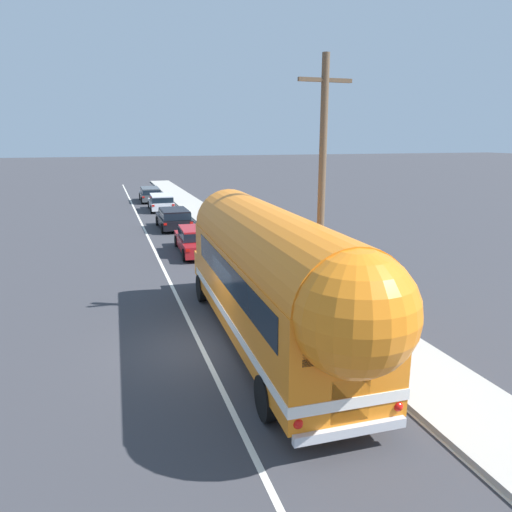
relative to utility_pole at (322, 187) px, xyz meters
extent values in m
plane|color=#38383D|center=(-4.38, -1.48, -4.42)|extent=(300.00, 300.00, 0.00)
cube|color=silver|center=(-4.38, 10.52, -4.42)|extent=(0.14, 80.00, 0.01)
cube|color=silver|center=(-0.60, 10.52, -4.42)|extent=(0.12, 80.00, 0.01)
cube|color=#ADA89E|center=(0.66, 8.52, -4.35)|extent=(2.52, 90.00, 0.15)
cylinder|color=brown|center=(0.00, 0.00, -0.17)|extent=(0.24, 0.24, 8.50)
cube|color=brown|center=(0.00, 0.00, 3.28)|extent=(1.80, 0.12, 0.12)
cube|color=orange|center=(-2.51, -2.04, -2.67)|extent=(2.74, 10.14, 2.30)
cylinder|color=orange|center=(-2.51, -2.04, -1.52)|extent=(2.69, 10.04, 2.45)
sphere|color=orange|center=(-2.63, -7.03, -1.52)|extent=(2.40, 2.40, 2.40)
cube|color=orange|center=(-2.37, 3.65, -3.35)|extent=(2.29, 1.35, 0.95)
cube|color=white|center=(-2.51, -2.04, -3.32)|extent=(2.78, 10.18, 0.24)
cube|color=black|center=(-2.51, -2.34, -2.07)|extent=(2.73, 8.34, 0.76)
cube|color=black|center=(-2.63, -7.04, -2.02)|extent=(2.00, 0.13, 0.84)
cube|color=white|center=(-2.63, -7.05, -3.27)|extent=(0.80, 0.08, 0.90)
cube|color=silver|center=(-2.63, -7.14, -3.87)|extent=(2.34, 0.20, 0.20)
sphere|color=red|center=(-3.68, -7.04, -3.57)|extent=(0.20, 0.20, 0.20)
sphere|color=red|center=(-1.58, -7.09, -3.57)|extent=(0.20, 0.20, 0.20)
cube|color=black|center=(-2.38, 3.05, -2.02)|extent=(2.14, 0.15, 0.96)
cube|color=silver|center=(-2.35, 4.34, -3.47)|extent=(0.90, 0.12, 0.56)
cylinder|color=black|center=(-3.56, 2.63, -3.92)|extent=(0.28, 1.01, 1.00)
cylinder|color=black|center=(-1.22, 2.57, -3.92)|extent=(0.28, 1.01, 1.00)
cylinder|color=black|center=(-3.76, -5.45, -3.92)|extent=(0.28, 1.01, 1.00)
cylinder|color=black|center=(-1.42, -5.51, -3.92)|extent=(0.28, 1.01, 1.00)
cube|color=#A5191E|center=(-2.28, 10.36, -3.90)|extent=(1.97, 4.85, 0.60)
cube|color=#A5191E|center=(-2.29, 10.23, -3.33)|extent=(1.69, 2.50, 0.55)
cube|color=black|center=(-2.29, 10.23, -3.36)|extent=(1.75, 2.54, 0.43)
cube|color=red|center=(-3.15, 7.98, -3.72)|extent=(0.20, 0.05, 0.14)
cube|color=red|center=(-1.58, 7.92, -3.72)|extent=(0.20, 0.05, 0.14)
cylinder|color=black|center=(-3.09, 12.08, -4.10)|extent=(0.22, 0.65, 0.64)
cylinder|color=black|center=(-1.36, 12.02, -4.10)|extent=(0.22, 0.65, 0.64)
cylinder|color=black|center=(-3.21, 8.69, -4.10)|extent=(0.22, 0.65, 0.64)
cylinder|color=black|center=(-1.48, 8.63, -4.10)|extent=(0.22, 0.65, 0.64)
cube|color=black|center=(-2.45, 17.71, -3.90)|extent=(1.92, 4.32, 0.60)
cube|color=black|center=(-2.44, 17.24, -3.33)|extent=(1.71, 2.87, 0.55)
cube|color=black|center=(-2.44, 17.24, -3.36)|extent=(1.77, 2.91, 0.43)
cube|color=red|center=(-3.26, 15.54, -3.72)|extent=(0.20, 0.04, 0.14)
cube|color=red|center=(-1.61, 15.55, -3.72)|extent=(0.20, 0.04, 0.14)
cylinder|color=black|center=(-3.36, 19.16, -4.10)|extent=(0.20, 0.64, 0.64)
cylinder|color=black|center=(-1.55, 19.17, -4.10)|extent=(0.20, 0.64, 0.64)
cylinder|color=black|center=(-3.35, 16.25, -4.10)|extent=(0.20, 0.64, 0.64)
cylinder|color=black|center=(-1.53, 16.26, -4.10)|extent=(0.20, 0.64, 0.64)
cube|color=white|center=(-2.28, 26.39, -3.90)|extent=(1.94, 4.39, 0.60)
cube|color=white|center=(-2.29, 25.92, -3.33)|extent=(1.71, 3.14, 0.55)
cube|color=black|center=(-2.29, 25.92, -3.36)|extent=(1.77, 3.18, 0.43)
cube|color=red|center=(-3.13, 24.23, -3.72)|extent=(0.20, 0.05, 0.14)
cube|color=red|center=(-1.53, 24.19, -3.72)|extent=(0.20, 0.05, 0.14)
cylinder|color=black|center=(-3.12, 27.89, -4.10)|extent=(0.22, 0.64, 0.64)
cylinder|color=black|center=(-1.36, 27.84, -4.10)|extent=(0.22, 0.64, 0.64)
cylinder|color=black|center=(-3.19, 24.94, -4.10)|extent=(0.22, 0.64, 0.64)
cylinder|color=black|center=(-1.44, 24.90, -4.10)|extent=(0.22, 0.64, 0.64)
cube|color=#474C51|center=(-2.59, 32.49, -3.90)|extent=(1.84, 4.60, 0.60)
cube|color=#474C51|center=(-2.60, 32.01, -3.33)|extent=(1.62, 3.35, 0.55)
cube|color=black|center=(-2.60, 32.01, -3.36)|extent=(1.69, 3.39, 0.43)
cube|color=red|center=(-3.39, 30.20, -3.72)|extent=(0.20, 0.04, 0.14)
cube|color=red|center=(-1.86, 30.18, -3.72)|extent=(0.20, 0.04, 0.14)
cylinder|color=black|center=(-3.41, 34.09, -4.10)|extent=(0.21, 0.64, 0.64)
cylinder|color=black|center=(-1.72, 34.06, -4.10)|extent=(0.21, 0.64, 0.64)
cylinder|color=black|center=(-3.46, 30.91, -4.10)|extent=(0.21, 0.64, 0.64)
cylinder|color=black|center=(-1.77, 30.89, -4.10)|extent=(0.21, 0.64, 0.64)
camera|label=1|loc=(-6.77, -14.21, 1.55)|focal=33.47mm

